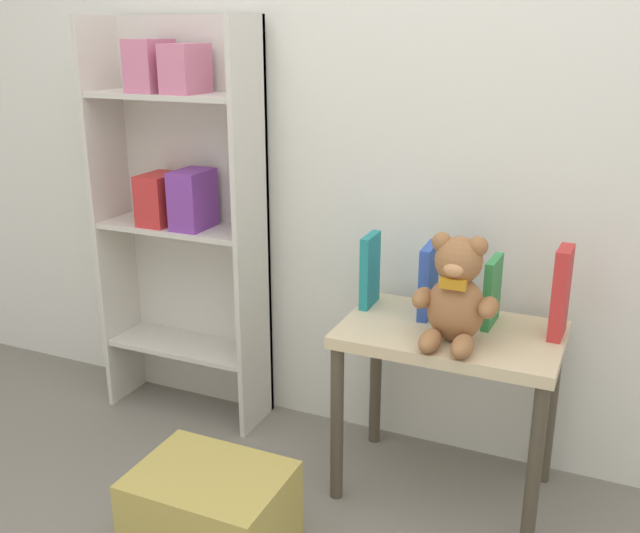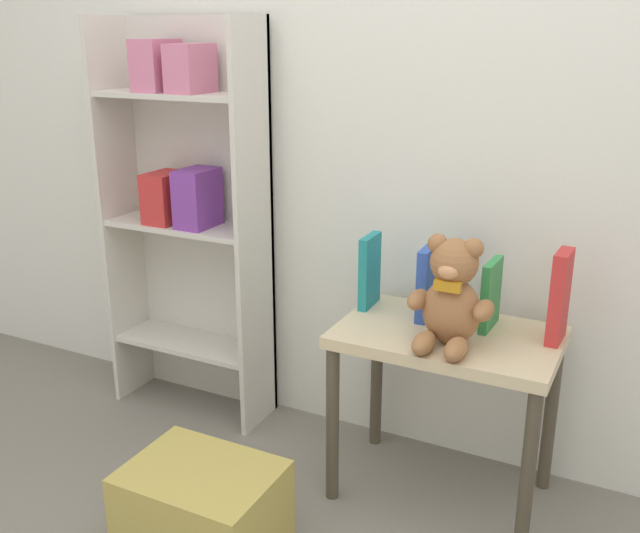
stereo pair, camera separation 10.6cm
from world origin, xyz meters
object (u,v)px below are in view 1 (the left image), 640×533
object	(u,v)px
bookshelf_side	(184,203)
book_standing_teal	(370,270)
teddy_bear	(456,295)
book_standing_red	(561,293)
storage_bin	(211,515)
display_table	(449,356)
book_standing_green	(492,292)
book_standing_blue	(429,281)

from	to	relation	value
bookshelf_side	book_standing_teal	bearing A→B (deg)	-4.49
teddy_bear	book_standing_teal	size ratio (longest dim) A/B	1.35
teddy_bear	book_standing_red	world-z (taller)	teddy_bear
book_standing_teal	book_standing_red	size ratio (longest dim) A/B	0.88
teddy_bear	book_standing_red	size ratio (longest dim) A/B	1.18
bookshelf_side	book_standing_teal	size ratio (longest dim) A/B	6.18
book_standing_teal	bookshelf_side	bearing A→B (deg)	174.32
bookshelf_side	book_standing_teal	distance (m)	0.75
storage_bin	bookshelf_side	bearing A→B (deg)	126.43
teddy_bear	bookshelf_side	bearing A→B (deg)	167.44
book_standing_teal	display_table	bearing A→B (deg)	-18.49
bookshelf_side	book_standing_red	bearing A→B (deg)	-3.16
teddy_bear	book_standing_green	world-z (taller)	teddy_bear
book_standing_blue	storage_bin	distance (m)	0.92
display_table	teddy_bear	distance (m)	0.25
display_table	teddy_bear	bearing A→B (deg)	-72.87
teddy_bear	book_standing_green	size ratio (longest dim) A/B	1.52
storage_bin	teddy_bear	bearing A→B (deg)	41.75
book_standing_red	display_table	bearing A→B (deg)	-163.01
teddy_bear	storage_bin	distance (m)	0.90
book_standing_blue	book_standing_teal	bearing A→B (deg)	175.24
book_standing_green	book_standing_red	distance (m)	0.20
display_table	book_standing_teal	bearing A→B (deg)	162.70
bookshelf_side	storage_bin	size ratio (longest dim) A/B	3.52
book_standing_teal	storage_bin	xyz separation A→B (m)	(-0.21, -0.65, -0.53)
book_standing_green	book_standing_red	xyz separation A→B (m)	(0.19, -0.01, 0.03)
book_standing_blue	teddy_bear	bearing A→B (deg)	-56.25
bookshelf_side	storage_bin	world-z (taller)	bookshelf_side
display_table	book_standing_blue	distance (m)	0.24
book_standing_green	storage_bin	distance (m)	1.02
book_standing_red	storage_bin	size ratio (longest dim) A/B	0.65
display_table	book_standing_teal	xyz separation A→B (m)	(-0.29, 0.09, 0.21)
book_standing_teal	book_standing_green	xyz separation A→B (m)	(0.39, -0.00, -0.01)
display_table	book_standing_teal	size ratio (longest dim) A/B	2.75
book_standing_green	storage_bin	size ratio (longest dim) A/B	0.51
bookshelf_side	display_table	size ratio (longest dim) A/B	2.25
display_table	book_standing_red	world-z (taller)	book_standing_red
book_standing_teal	book_standing_red	bearing A→B (deg)	-2.68
storage_bin	book_standing_teal	bearing A→B (deg)	71.90
bookshelf_side	book_standing_red	size ratio (longest dim) A/B	5.42
book_standing_red	book_standing_teal	bearing A→B (deg)	-179.04
bookshelf_side	storage_bin	xyz separation A→B (m)	(0.52, -0.70, -0.67)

